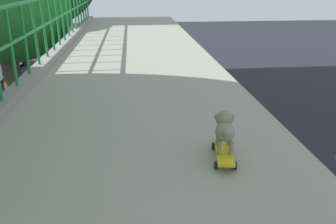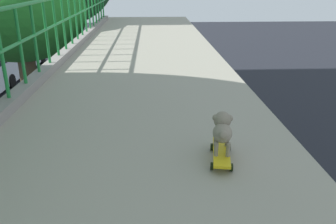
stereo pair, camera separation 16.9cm
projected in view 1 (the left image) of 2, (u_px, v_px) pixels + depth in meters
roadside_tree_far at (2, 16)px, 10.86m from camera, size 4.25×4.25×7.49m
toy_skateboard at (224, 151)px, 3.02m from camera, size 0.25×0.56×0.09m
small_dog at (225, 127)px, 2.98m from camera, size 0.21×0.38×0.32m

